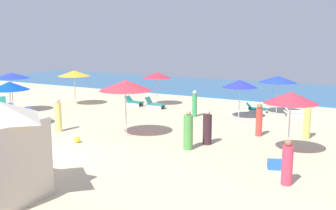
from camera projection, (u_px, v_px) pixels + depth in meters
name	position (u px, v px, depth m)	size (l,w,h in m)	color
ground_plane	(49.00, 156.00, 15.12)	(60.00, 60.00, 0.00)	beige
ocean	(244.00, 89.00, 35.27)	(60.00, 12.75, 0.12)	#266499
umbrella_0	(291.00, 98.00, 14.87)	(2.10, 2.10, 2.55)	silver
umbrella_1	(278.00, 79.00, 23.36)	(2.29, 2.29, 2.37)	silver
lounge_chair_1_0	(293.00, 112.00, 22.89)	(1.42, 1.14, 0.75)	silver
lounge_chair_1_1	(256.00, 109.00, 24.19)	(1.40, 0.96, 0.59)	silver
umbrella_2	(125.00, 85.00, 17.72)	(2.47, 2.47, 2.71)	silver
umbrella_3	(74.00, 73.00, 26.47)	(2.26, 2.26, 2.43)	silver
umbrella_4	(11.00, 76.00, 23.84)	(2.25, 2.25, 2.52)	silver
lounge_chair_4_0	(11.00, 111.00, 23.34)	(1.39, 0.99, 0.65)	silver
lounge_chair_4_1	(2.00, 105.00, 25.30)	(1.59, 1.31, 0.75)	silver
umbrella_5	(157.00, 75.00, 26.45)	(2.00, 2.00, 2.31)	silver
lounge_chair_5_0	(155.00, 104.00, 25.57)	(1.35, 0.65, 0.74)	silver
lounge_chair_5_1	(134.00, 102.00, 26.57)	(1.33, 0.63, 0.65)	silver
umbrella_6	(240.00, 84.00, 21.95)	(2.00, 2.00, 2.27)	silver
umbrella_7	(9.00, 86.00, 19.77)	(2.02, 2.02, 2.41)	silver
lounge_chair_7_0	(12.00, 117.00, 21.26)	(1.43, 0.99, 0.77)	silver
lounge_chair_7_1	(28.00, 117.00, 21.49)	(1.56, 1.24, 0.70)	silver
beachgoer_0	(58.00, 116.00, 19.04)	(0.42, 0.42, 1.70)	#EBE171
beachgoer_1	(188.00, 132.00, 15.93)	(0.48, 0.48, 1.66)	#50A04A
beachgoer_2	(207.00, 128.00, 16.72)	(0.40, 0.40, 1.57)	#392229
beachgoer_3	(195.00, 104.00, 22.76)	(0.30, 0.30, 1.58)	#389A57
beachgoer_4	(307.00, 121.00, 17.66)	(0.31, 0.31, 1.73)	#DFDF63
beachgoer_5	(287.00, 164.00, 12.05)	(0.39, 0.39, 1.48)	#F03C59
beachgoer_6	(259.00, 120.00, 18.16)	(0.40, 0.40, 1.58)	#E34238
cooler_box_0	(276.00, 164.00, 13.59)	(0.56, 0.34, 0.34)	blue
beach_ball_2	(77.00, 140.00, 17.07)	(0.28, 0.28, 0.28)	yellow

